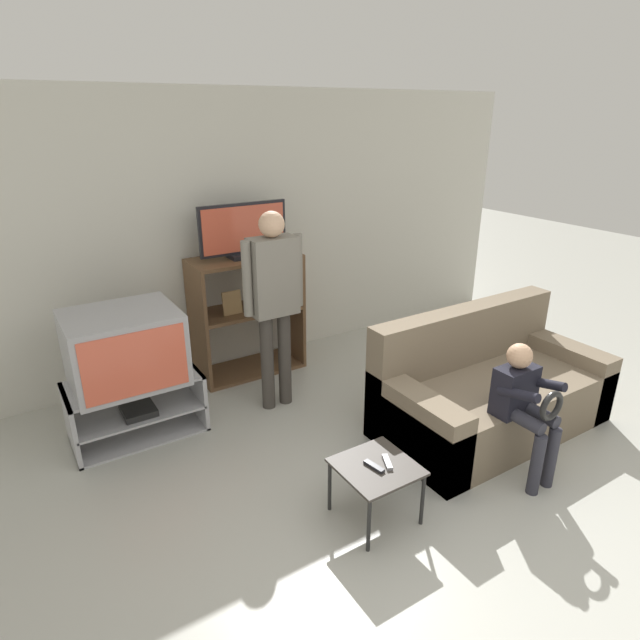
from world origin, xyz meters
name	(u,v)px	position (x,y,z in m)	size (l,w,h in m)	color
ground_plane	(504,554)	(0.00, 0.00, 0.00)	(18.00, 18.00, 0.00)	#ADADA3
wall_back	(251,232)	(0.00, 3.25, 1.30)	(6.40, 0.06, 2.60)	beige
tv_stand	(137,408)	(-1.45, 2.38, 0.24)	(0.99, 0.51, 0.48)	#A8A8AD
television_main	(124,348)	(-1.48, 2.38, 0.76)	(0.80, 0.67, 0.55)	#9E9EA3
media_shelf	(247,314)	(-0.23, 2.94, 0.59)	(1.02, 0.48, 1.15)	brown
television_flat	(244,232)	(-0.23, 2.92, 1.38)	(0.84, 0.20, 0.49)	black
snack_table	(376,472)	(-0.45, 0.65, 0.34)	(0.46, 0.46, 0.39)	#38332D
remote_control_black	(374,466)	(-0.47, 0.64, 0.40)	(0.04, 0.14, 0.02)	#232328
remote_control_white	(387,462)	(-0.38, 0.63, 0.40)	(0.04, 0.14, 0.02)	gray
couch	(488,391)	(0.97, 1.02, 0.30)	(1.86, 0.92, 0.92)	#756651
person_standing_adult	(274,293)	(-0.31, 2.21, 1.03)	(0.53, 0.20, 1.68)	#3D3833
person_seated_child	(525,401)	(0.67, 0.47, 0.58)	(0.33, 0.43, 0.96)	#2D2D38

